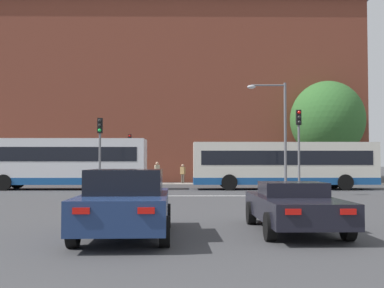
% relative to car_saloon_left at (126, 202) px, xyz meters
% --- Properties ---
extents(stop_line_strip, '(7.96, 0.30, 0.01)m').
position_rel_car_saloon_left_xyz_m(stop_line_strip, '(2.01, 13.78, -0.79)').
color(stop_line_strip, silver).
rests_on(stop_line_strip, ground_plane).
extents(far_pavement, '(68.84, 2.50, 0.01)m').
position_rel_car_saloon_left_xyz_m(far_pavement, '(2.01, 28.47, -0.79)').
color(far_pavement, '#A09B91').
rests_on(far_pavement, ground_plane).
extents(brick_civic_building, '(38.88, 16.37, 19.94)m').
position_rel_car_saloon_left_xyz_m(brick_civic_building, '(-1.57, 38.60, 8.24)').
color(brick_civic_building, brown).
rests_on(brick_civic_building, ground_plane).
extents(car_saloon_left, '(2.19, 4.86, 1.57)m').
position_rel_car_saloon_left_xyz_m(car_saloon_left, '(0.00, 0.00, 0.00)').
color(car_saloon_left, navy).
rests_on(car_saloon_left, ground_plane).
extents(car_roadster_right, '(1.99, 4.79, 1.24)m').
position_rel_car_saloon_left_xyz_m(car_roadster_right, '(4.12, 0.77, -0.15)').
color(car_roadster_right, black).
rests_on(car_roadster_right, ground_plane).
extents(bus_crossing_lead, '(11.75, 2.64, 3.03)m').
position_rel_car_saloon_left_xyz_m(bus_crossing_lead, '(7.73, 19.86, 0.83)').
color(bus_crossing_lead, silver).
rests_on(bus_crossing_lead, ground_plane).
extents(bus_crossing_trailing, '(10.75, 2.64, 3.26)m').
position_rel_car_saloon_left_xyz_m(bus_crossing_trailing, '(-6.62, 19.84, 0.96)').
color(bus_crossing_trailing, silver).
rests_on(bus_crossing_trailing, ground_plane).
extents(traffic_light_near_left, '(0.26, 0.31, 4.09)m').
position_rel_car_saloon_left_xyz_m(traffic_light_near_left, '(-3.16, 13.98, 1.96)').
color(traffic_light_near_left, slate).
rests_on(traffic_light_near_left, ground_plane).
extents(traffic_light_near_right, '(0.26, 0.31, 4.53)m').
position_rel_car_saloon_left_xyz_m(traffic_light_near_right, '(7.35, 13.91, 2.23)').
color(traffic_light_near_right, slate).
rests_on(traffic_light_near_right, ground_plane).
extents(traffic_light_far_left, '(0.26, 0.31, 4.05)m').
position_rel_car_saloon_left_xyz_m(traffic_light_far_left, '(-3.23, 27.84, 1.94)').
color(traffic_light_far_left, slate).
rests_on(traffic_light_far_left, ground_plane).
extents(street_lamp_junction, '(2.36, 0.36, 6.53)m').
position_rel_car_saloon_left_xyz_m(street_lamp_junction, '(6.89, 17.26, 3.27)').
color(street_lamp_junction, slate).
rests_on(street_lamp_junction, ground_plane).
extents(pedestrian_waiting, '(0.45, 0.42, 1.61)m').
position_rel_car_saloon_left_xyz_m(pedestrian_waiting, '(1.10, 28.96, 0.14)').
color(pedestrian_waiting, brown).
rests_on(pedestrian_waiting, ground_plane).
extents(pedestrian_walking_east, '(0.44, 0.32, 1.67)m').
position_rel_car_saloon_left_xyz_m(pedestrian_walking_east, '(6.95, 29.11, 0.18)').
color(pedestrian_walking_east, brown).
rests_on(pedestrian_walking_east, ground_plane).
extents(pedestrian_walking_west, '(0.46, 0.37, 1.80)m').
position_rel_car_saloon_left_xyz_m(pedestrian_walking_west, '(-1.04, 28.82, 0.27)').
color(pedestrian_walking_west, '#333851').
rests_on(pedestrian_walking_west, ground_plane).
extents(tree_by_building, '(6.28, 6.28, 8.70)m').
position_rel_car_saloon_left_xyz_m(tree_by_building, '(13.43, 29.36, 4.60)').
color(tree_by_building, '#4C3823').
rests_on(tree_by_building, ground_plane).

